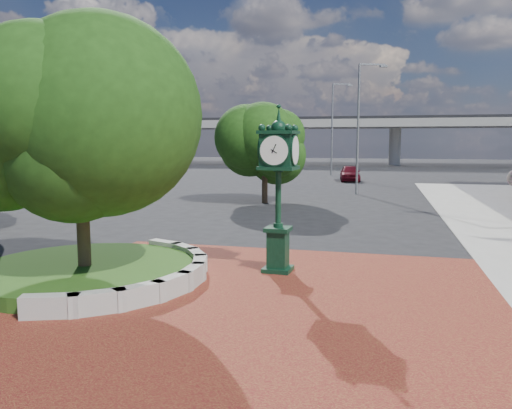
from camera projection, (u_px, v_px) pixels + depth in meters
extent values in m
plane|color=black|center=(258.00, 292.00, 12.82)|extent=(200.00, 200.00, 0.00)
cube|color=maroon|center=(248.00, 303.00, 11.85)|extent=(12.00, 12.00, 0.04)
cube|color=#9E9B93|center=(51.00, 307.00, 10.83)|extent=(1.29, 0.76, 0.54)
cube|color=#9E9B93|center=(97.00, 303.00, 11.08)|extent=(1.20, 1.04, 0.54)
cube|color=#9E9B93|center=(140.00, 296.00, 11.59)|extent=(1.00, 1.22, 0.54)
cube|color=#9E9B93|center=(172.00, 287.00, 12.33)|extent=(0.71, 1.30, 0.54)
cube|color=#9E9B93|center=(192.00, 277.00, 13.22)|extent=(0.35, 1.25, 0.54)
cube|color=#9E9B93|center=(200.00, 268.00, 14.18)|extent=(0.71, 1.30, 0.54)
cube|color=#9E9B93|center=(196.00, 260.00, 15.12)|extent=(1.00, 1.22, 0.54)
cube|color=#9E9B93|center=(184.00, 254.00, 15.96)|extent=(1.20, 1.04, 0.54)
cube|color=#9E9B93|center=(166.00, 249.00, 16.62)|extent=(1.29, 0.76, 0.54)
cylinder|color=#214513|center=(85.00, 272.00, 14.00)|extent=(6.10, 6.10, 0.40)
cube|color=#9E9B93|center=(363.00, 124.00, 79.34)|extent=(90.00, 12.00, 1.20)
cube|color=black|center=(363.00, 119.00, 79.24)|extent=(90.00, 12.00, 0.40)
cylinder|color=#9E9B93|center=(161.00, 146.00, 88.22)|extent=(1.80, 1.80, 6.00)
cylinder|color=#9E9B93|center=(271.00, 146.00, 83.40)|extent=(1.80, 1.80, 6.00)
cylinder|color=#9E9B93|center=(395.00, 146.00, 78.58)|extent=(1.80, 1.80, 6.00)
cylinder|color=#38281C|center=(84.00, 241.00, 13.89)|extent=(0.36, 0.36, 2.17)
sphere|color=#1B3D10|center=(80.00, 146.00, 13.55)|extent=(5.20, 5.20, 5.20)
cylinder|color=#38281C|center=(265.00, 188.00, 30.98)|extent=(0.36, 0.36, 1.92)
sphere|color=#1B3D10|center=(265.00, 151.00, 30.69)|extent=(4.40, 4.40, 4.40)
cube|color=black|center=(278.00, 270.00, 14.72)|extent=(0.85, 0.85, 0.16)
cube|color=black|center=(278.00, 249.00, 14.64)|extent=(0.59, 0.59, 1.11)
cube|color=black|center=(278.00, 229.00, 14.57)|extent=(0.75, 0.75, 0.12)
cylinder|color=black|center=(278.00, 198.00, 14.45)|extent=(0.17, 0.17, 1.72)
cube|color=black|center=(279.00, 150.00, 14.27)|extent=(0.96, 0.96, 0.91)
cylinder|color=white|center=(274.00, 150.00, 13.82)|extent=(0.81, 0.11, 0.81)
cylinder|color=white|center=(283.00, 150.00, 14.72)|extent=(0.81, 0.11, 0.81)
cylinder|color=white|center=(263.00, 150.00, 14.42)|extent=(0.11, 0.81, 0.81)
cylinder|color=white|center=(295.00, 150.00, 14.13)|extent=(0.11, 0.81, 0.81)
sphere|color=black|center=(279.00, 128.00, 14.19)|extent=(0.45, 0.45, 0.45)
cone|color=black|center=(279.00, 116.00, 14.15)|extent=(0.18, 0.18, 0.51)
imported|color=#510B16|center=(350.00, 173.00, 47.78)|extent=(2.28, 4.69, 1.54)
cylinder|color=slate|center=(358.00, 130.00, 35.50)|extent=(0.16, 0.16, 9.18)
cube|color=slate|center=(372.00, 64.00, 35.02)|extent=(1.77, 0.79, 0.12)
cube|color=slate|center=(383.00, 66.00, 35.12)|extent=(0.57, 0.42, 0.15)
cylinder|color=slate|center=(332.00, 130.00, 54.93)|extent=(0.18, 0.18, 9.99)
cube|color=slate|center=(342.00, 84.00, 54.41)|extent=(1.93, 0.87, 0.13)
cube|color=slate|center=(350.00, 85.00, 54.53)|extent=(0.62, 0.46, 0.17)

